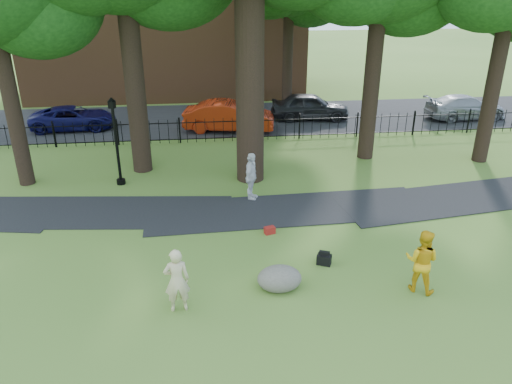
{
  "coord_description": "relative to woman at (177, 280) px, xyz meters",
  "views": [
    {
      "loc": [
        -1.87,
        -11.93,
        7.92
      ],
      "look_at": [
        -0.32,
        2.0,
        1.63
      ],
      "focal_mm": 35.0,
      "sensor_mm": 36.0,
      "label": 1
    }
  ],
  "objects": [
    {
      "name": "lamppost",
      "position": [
        -2.56,
        8.45,
        0.86
      ],
      "size": [
        0.35,
        0.35,
        3.53
      ],
      "rotation": [
        0.0,
        0.0,
        -0.41
      ],
      "color": "black",
      "rests_on": "ground"
    },
    {
      "name": "navy_van",
      "position": [
        -6.08,
        16.41,
        -0.26
      ],
      "size": [
        4.49,
        2.22,
        1.23
      ],
      "primitive_type": "imported",
      "rotation": [
        0.0,
        0.0,
        1.61
      ],
      "color": "#0C0C3F",
      "rests_on": "ground"
    },
    {
      "name": "ground",
      "position": [
        2.68,
        1.42,
        -0.88
      ],
      "size": [
        120.0,
        120.0,
        0.0
      ],
      "primitive_type": "plane",
      "color": "#456924",
      "rests_on": "ground"
    },
    {
      "name": "man",
      "position": [
        6.38,
        0.16,
        0.02
      ],
      "size": [
        1.1,
        1.05,
        1.79
      ],
      "primitive_type": "imported",
      "rotation": [
        0.0,
        0.0,
        2.54
      ],
      "color": "gold",
      "rests_on": "ground"
    },
    {
      "name": "footpath",
      "position": [
        3.68,
        5.32,
        -0.88
      ],
      "size": [
        36.07,
        3.85,
        0.03
      ],
      "primitive_type": "cube",
      "rotation": [
        0.0,
        0.0,
        0.03
      ],
      "color": "black",
      "rests_on": "ground"
    },
    {
      "name": "iron_fence",
      "position": [
        2.68,
        13.42,
        -0.28
      ],
      "size": [
        44.0,
        0.04,
        1.2
      ],
      "color": "black",
      "rests_on": "ground"
    },
    {
      "name": "boulder",
      "position": [
        2.68,
        0.65,
        -0.52
      ],
      "size": [
        1.42,
        1.23,
        0.7
      ],
      "primitive_type": "ellipsoid",
      "rotation": [
        0.0,
        0.0,
        0.3
      ],
      "color": "#605A50",
      "rests_on": "ground"
    },
    {
      "name": "backpack",
      "position": [
        4.17,
        1.68,
        -0.72
      ],
      "size": [
        0.48,
        0.4,
        0.31
      ],
      "primitive_type": "cube",
      "rotation": [
        0.0,
        0.0,
        -0.43
      ],
      "color": "black",
      "rests_on": "ground"
    },
    {
      "name": "red_sedan",
      "position": [
        2.21,
        15.23,
        -0.09
      ],
      "size": [
        4.96,
        2.38,
        1.57
      ],
      "primitive_type": "imported",
      "rotation": [
        0.0,
        0.0,
        1.42
      ],
      "color": "#A2250C",
      "rests_on": "ground"
    },
    {
      "name": "grey_car",
      "position": [
        6.95,
        16.92,
        -0.12
      ],
      "size": [
        4.58,
        2.22,
        1.51
      ],
      "primitive_type": "imported",
      "rotation": [
        0.0,
        0.0,
        1.47
      ],
      "color": "black",
      "rests_on": "ground"
    },
    {
      "name": "pedestrian",
      "position": [
        2.51,
        6.43,
        0.03
      ],
      "size": [
        0.8,
        1.15,
        1.82
      ],
      "primitive_type": "imported",
      "rotation": [
        0.0,
        0.0,
        1.2
      ],
      "color": "silver",
      "rests_on": "ground"
    },
    {
      "name": "woman",
      "position": [
        0.0,
        0.0,
        0.0
      ],
      "size": [
        0.68,
        0.49,
        1.75
      ],
      "primitive_type": "imported",
      "rotation": [
        0.0,
        0.0,
        3.25
      ],
      "color": "#CCBB8C",
      "rests_on": "ground"
    },
    {
      "name": "brick_building",
      "position": [
        -1.32,
        25.42,
        5.12
      ],
      "size": [
        18.0,
        8.0,
        12.0
      ],
      "primitive_type": "cube",
      "color": "brown",
      "rests_on": "ground"
    },
    {
      "name": "silver_car",
      "position": [
        15.86,
        16.08,
        -0.2
      ],
      "size": [
        4.75,
        2.23,
        1.34
      ],
      "primitive_type": "imported",
      "rotation": [
        0.0,
        0.0,
        1.65
      ],
      "color": "#93959C",
      "rests_on": "ground"
    },
    {
      "name": "street",
      "position": [
        2.68,
        17.42,
        -0.88
      ],
      "size": [
        80.0,
        7.0,
        0.02
      ],
      "primitive_type": "cube",
      "color": "black",
      "rests_on": "ground"
    },
    {
      "name": "red_bag",
      "position": [
        2.84,
        3.69,
        -0.76
      ],
      "size": [
        0.39,
        0.3,
        0.23
      ],
      "primitive_type": "cube",
      "rotation": [
        0.0,
        0.0,
        0.3
      ],
      "color": "maroon",
      "rests_on": "ground"
    }
  ]
}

